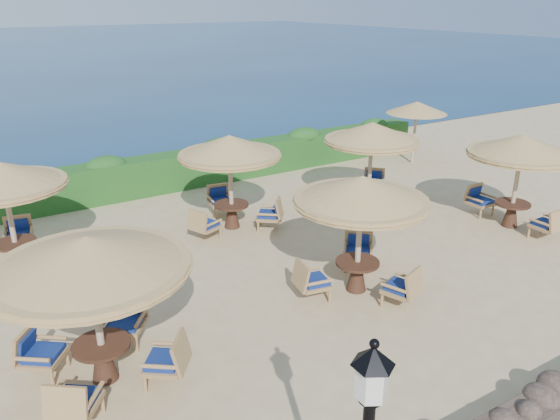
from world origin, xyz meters
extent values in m
plane|color=tan|center=(0.00, 0.00, 0.00)|extent=(120.00, 120.00, 0.00)
plane|color=#0B264B|center=(0.00, 70.00, 0.00)|extent=(160.00, 160.00, 0.00)
cube|color=#184516|center=(0.00, 7.20, 0.60)|extent=(18.00, 0.90, 1.20)
cylinder|color=silver|center=(-4.80, -6.80, 2.98)|extent=(0.30, 0.30, 0.36)
cone|color=black|center=(-4.80, -6.80, 3.22)|extent=(0.40, 0.40, 0.18)
cylinder|color=tan|center=(7.80, 5.20, 1.10)|extent=(0.10, 0.10, 2.20)
cone|color=olive|center=(7.80, 5.20, 2.18)|extent=(2.30, 2.30, 0.45)
cylinder|color=tan|center=(-6.02, -1.62, 1.20)|extent=(0.12, 0.12, 2.40)
cone|color=olive|center=(-6.02, -1.62, 2.38)|extent=(3.20, 3.20, 0.55)
cylinder|color=olive|center=(-6.02, -1.62, 2.10)|extent=(3.14, 3.14, 0.14)
cylinder|color=#3F2316|center=(-6.02, -1.62, 0.68)|extent=(0.96, 0.96, 0.06)
cone|color=#3F2316|center=(-6.02, -1.62, 0.33)|extent=(0.44, 0.44, 0.64)
cylinder|color=tan|center=(-0.47, -1.49, 1.20)|extent=(0.12, 0.12, 2.40)
cone|color=olive|center=(-0.47, -1.49, 2.38)|extent=(2.88, 2.88, 0.55)
cylinder|color=olive|center=(-0.47, -1.49, 2.10)|extent=(2.83, 2.83, 0.14)
cylinder|color=#3F2316|center=(-0.47, -1.49, 0.68)|extent=(0.96, 0.96, 0.06)
cone|color=#3F2316|center=(-0.47, -1.49, 0.33)|extent=(0.44, 0.44, 0.64)
cylinder|color=tan|center=(5.57, -0.94, 1.20)|extent=(0.12, 0.12, 2.40)
cone|color=olive|center=(5.57, -0.94, 2.38)|extent=(2.87, 2.87, 0.55)
cylinder|color=olive|center=(5.57, -0.94, 2.10)|extent=(2.81, 2.81, 0.14)
cylinder|color=#3F2316|center=(5.57, -0.94, 0.68)|extent=(0.96, 0.96, 0.06)
cone|color=#3F2316|center=(5.57, -0.94, 0.33)|extent=(0.44, 0.44, 0.64)
cylinder|color=tan|center=(-6.67, 3.54, 1.20)|extent=(0.12, 0.12, 2.40)
cone|color=olive|center=(-6.67, 3.54, 2.38)|extent=(2.79, 2.79, 0.55)
cylinder|color=olive|center=(-6.67, 3.54, 2.10)|extent=(2.73, 2.73, 0.14)
cylinder|color=#3F2316|center=(-6.67, 3.54, 0.68)|extent=(0.96, 0.96, 0.06)
cone|color=#3F2316|center=(-6.67, 3.54, 0.33)|extent=(0.44, 0.44, 0.64)
cylinder|color=tan|center=(-1.18, 3.14, 1.20)|extent=(0.12, 0.12, 2.40)
cone|color=olive|center=(-1.18, 3.14, 2.38)|extent=(2.80, 2.80, 0.55)
cylinder|color=olive|center=(-1.18, 3.14, 2.10)|extent=(2.74, 2.74, 0.14)
cylinder|color=#3F2316|center=(-1.18, 3.14, 0.68)|extent=(0.96, 0.96, 0.06)
cone|color=#3F2316|center=(-1.18, 3.14, 0.33)|extent=(0.44, 0.44, 0.64)
cylinder|color=tan|center=(3.13, 2.36, 1.20)|extent=(0.12, 0.12, 2.40)
cone|color=olive|center=(3.13, 2.36, 2.38)|extent=(2.84, 2.84, 0.55)
cylinder|color=olive|center=(3.13, 2.36, 2.10)|extent=(2.79, 2.79, 0.14)
cylinder|color=#3F2316|center=(3.13, 2.36, 0.68)|extent=(0.96, 0.96, 0.06)
cone|color=#3F2316|center=(3.13, 2.36, 0.33)|extent=(0.44, 0.44, 0.64)
camera|label=1|loc=(-7.50, -9.66, 6.05)|focal=35.00mm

